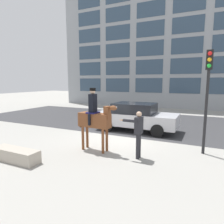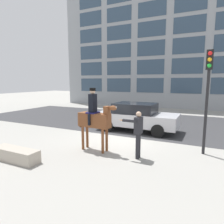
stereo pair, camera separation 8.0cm
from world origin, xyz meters
TOP-DOWN VIEW (x-y plane):
  - ground_plane at (0.00, 0.00)m, footprint 80.00×80.00m
  - road_surface at (0.00, 4.75)m, footprint 25.54×8.50m
  - office_building_facade at (0.00, 12.99)m, footprint 25.54×0.33m
  - mounted_horse_lead at (-0.06, -1.92)m, footprint 1.80×0.65m
  - pedestrian_bystander at (1.79, -1.97)m, footprint 0.83×0.43m
  - street_car_near_lane at (0.35, 2.04)m, footprint 4.61×2.01m
  - traffic_light at (3.98, -0.42)m, footprint 0.24×0.29m
  - planter_ledge at (-2.08, -4.13)m, footprint 1.92×0.56m

SIDE VIEW (x-z plane):
  - ground_plane at x=0.00m, z-range 0.00..0.00m
  - road_surface at x=0.00m, z-range 0.00..0.01m
  - planter_ledge at x=-2.08m, z-range 0.00..0.45m
  - street_car_near_lane at x=0.35m, z-range 0.03..1.63m
  - pedestrian_bystander at x=1.79m, z-range 0.16..1.92m
  - mounted_horse_lead at x=-0.06m, z-range 0.06..2.64m
  - traffic_light at x=3.98m, z-range 0.68..4.67m
  - office_building_facade at x=0.00m, z-range 0.01..17.89m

